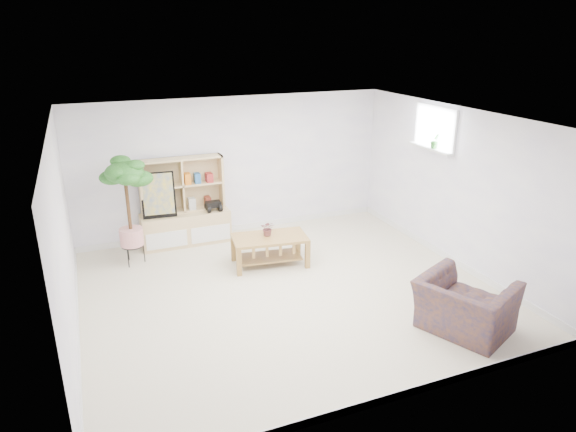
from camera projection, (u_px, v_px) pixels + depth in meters
name	position (u px, v px, depth m)	size (l,w,h in m)	color
floor	(288.00, 291.00, 7.19)	(5.50, 5.00, 0.01)	beige
ceiling	(288.00, 119.00, 6.36)	(5.50, 5.00, 0.01)	white
walls	(288.00, 210.00, 6.77)	(5.51, 5.01, 2.40)	silver
baseboard	(288.00, 288.00, 7.17)	(5.50, 5.00, 0.10)	white
window	(436.00, 128.00, 7.99)	(0.10, 0.98, 0.68)	silver
window_sill	(430.00, 149.00, 8.08)	(0.14, 1.00, 0.04)	white
storage_unit	(184.00, 202.00, 8.54)	(1.47, 0.50, 1.47)	tan
poster	(158.00, 195.00, 8.29)	(0.54, 0.12, 0.75)	yellow
toy_truck	(213.00, 205.00, 8.67)	(0.35, 0.24, 0.19)	black
coffee_table	(270.00, 250.00, 7.93)	(1.13, 0.62, 0.46)	olive
table_plant	(268.00, 228.00, 7.85)	(0.21, 0.19, 0.24)	#215B29
floor_tree	(129.00, 212.00, 7.75)	(0.62, 0.62, 1.69)	#174B1A
armchair	(465.00, 303.00, 6.11)	(1.03, 0.90, 0.76)	#172049
sill_plant	(435.00, 141.00, 7.95)	(0.13, 0.11, 0.24)	#174B1A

